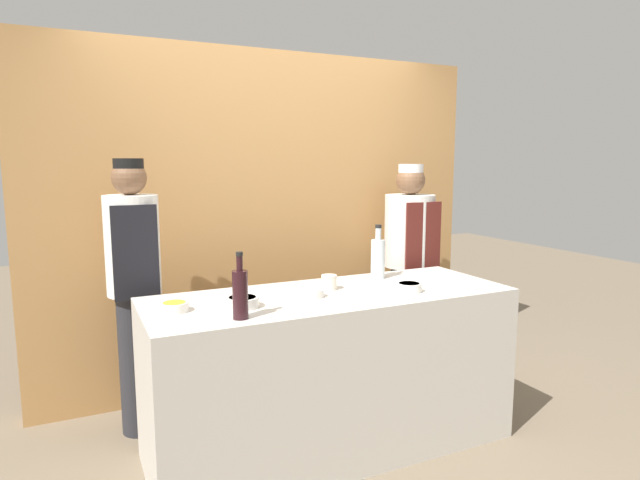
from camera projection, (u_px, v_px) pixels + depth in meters
name	position (u px, v px, depth m)	size (l,w,h in m)	color
ground_plane	(331.00, 445.00, 3.11)	(14.00, 14.00, 0.00)	#756651
cabinet_wall	(266.00, 222.00, 3.90)	(3.27, 0.18, 2.40)	#B7844C
counter	(331.00, 371.00, 3.04)	(2.05, 0.75, 0.91)	beige
sauce_bowl_brown	(312.00, 292.00, 2.89)	(0.13, 0.13, 0.04)	white
sauce_bowl_white	(409.00, 287.00, 3.01)	(0.14, 0.14, 0.05)	white
sauce_bowl_yellow	(174.00, 306.00, 2.61)	(0.14, 0.14, 0.05)	white
sauce_bowl_red	(243.00, 302.00, 2.68)	(0.17, 0.17, 0.05)	white
cutting_board	(443.00, 281.00, 3.22)	(0.34, 0.26, 0.02)	white
bottle_clear	(378.00, 258.00, 3.33)	(0.09, 0.09, 0.34)	silver
bottle_wine	(240.00, 293.00, 2.48)	(0.07, 0.07, 0.32)	black
cup_cream	(329.00, 282.00, 3.06)	(0.09, 0.09, 0.08)	silver
chef_left	(135.00, 286.00, 3.15)	(0.31, 0.31, 1.65)	#28282D
chef_right	(409.00, 265.00, 3.98)	(0.37, 0.37, 1.62)	#28282D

